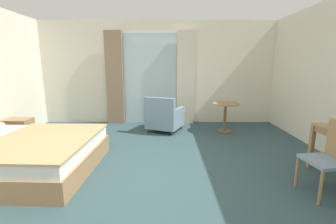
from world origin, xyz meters
TOP-DOWN VIEW (x-y plane):
  - ground at (0.00, 0.00)m, footprint 6.89×7.09m
  - wall_back at (0.00, 3.28)m, footprint 6.49×0.12m
  - balcony_glass_door at (-0.19, 3.20)m, footprint 1.46×0.02m
  - curtain_panel_left at (-1.14, 3.10)m, footprint 0.45×0.10m
  - curtain_panel_right at (0.75, 3.10)m, footprint 0.47×0.10m
  - bed at (-2.01, 0.20)m, footprint 2.26×1.89m
  - nightstand at (-2.84, 1.54)m, footprint 0.51×0.38m
  - desk_chair at (2.27, -0.45)m, footprint 0.48×0.50m
  - armchair_by_window at (0.19, 2.32)m, footprint 0.97×0.98m
  - round_cafe_table at (1.64, 2.29)m, footprint 0.63×0.63m

SIDE VIEW (x-z plane):
  - ground at x=0.00m, z-range -0.10..0.00m
  - nightstand at x=-2.84m, z-range 0.00..0.49m
  - bed at x=-2.01m, z-range -0.29..0.83m
  - armchair_by_window at x=0.19m, z-range -0.09..0.77m
  - round_cafe_table at x=1.64m, z-range 0.16..0.86m
  - desk_chair at x=2.27m, z-range 0.05..0.97m
  - balcony_glass_door at x=-0.19m, z-range 0.00..2.40m
  - curtain_panel_left at x=-1.14m, z-range 0.00..2.45m
  - curtain_panel_right at x=0.75m, z-range 0.00..2.45m
  - wall_back at x=0.00m, z-range 0.00..2.73m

